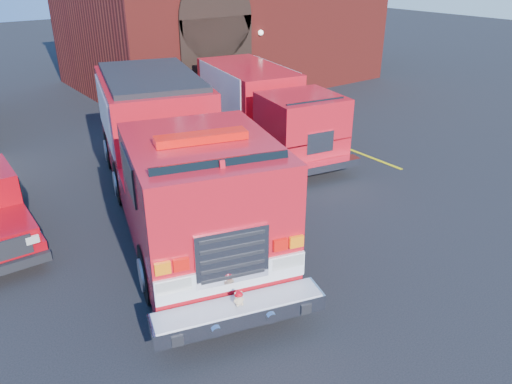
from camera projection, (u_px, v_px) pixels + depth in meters
ground at (229, 221)px, 13.21m from camera, size 100.00×100.00×0.00m
parking_stripe_near at (367, 156)px, 17.44m from camera, size 0.12×3.00×0.01m
parking_stripe_mid at (309, 134)px, 19.62m from camera, size 0.12×3.00×0.01m
parking_stripe_far at (263, 116)px, 21.79m from camera, size 0.12×3.00×0.01m
fire_engine at (172, 154)px, 12.92m from camera, size 5.83×11.09×3.29m
secondary_truck at (263, 105)px, 18.18m from camera, size 3.89×8.28×2.58m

